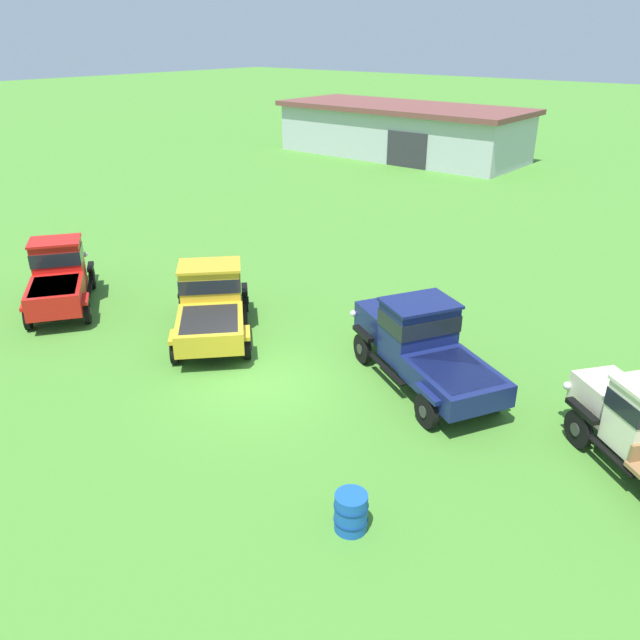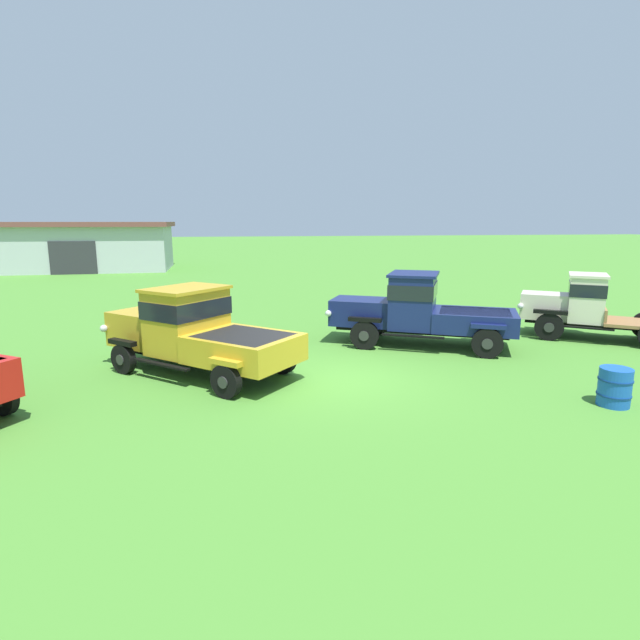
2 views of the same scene
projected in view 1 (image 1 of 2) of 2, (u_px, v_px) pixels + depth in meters
ground_plane at (266, 382)px, 17.07m from camera, size 240.00×240.00×0.00m
farm_shed at (402, 130)px, 47.37m from camera, size 18.89×7.81×3.77m
vintage_truck_foreground_near at (59, 275)px, 21.41m from camera, size 5.05×4.18×2.29m
vintage_truck_second_in_line at (211, 300)px, 19.53m from camera, size 5.21×5.03×2.18m
vintage_truck_midrow_center at (421, 343)px, 16.73m from camera, size 5.79×4.19×2.25m
oil_drum_beside_row at (351, 512)px, 11.87m from camera, size 0.67×0.67×0.81m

